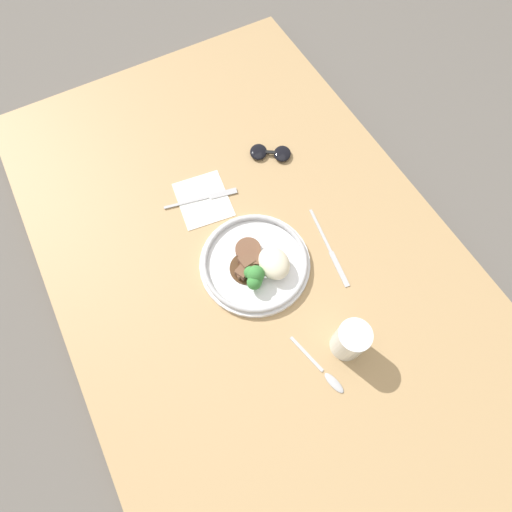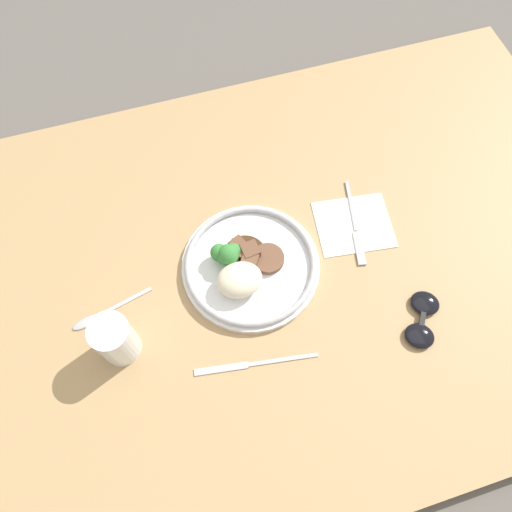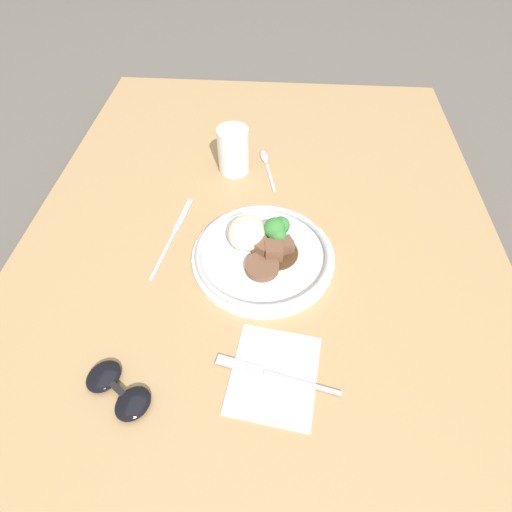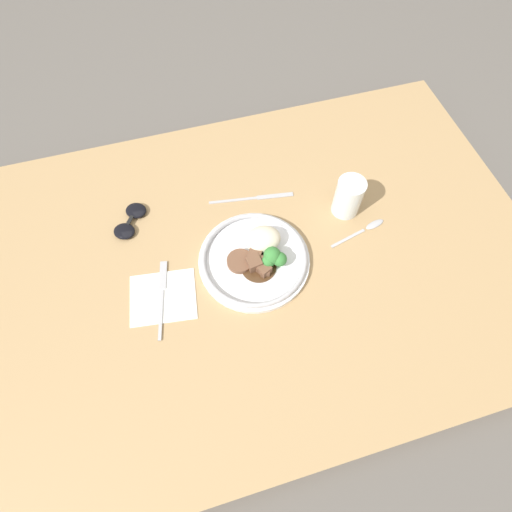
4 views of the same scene
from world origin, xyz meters
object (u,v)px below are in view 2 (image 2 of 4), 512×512
at_px(fork, 356,230).
at_px(knife, 252,364).
at_px(spoon, 96,317).
at_px(sunglasses, 422,319).
at_px(plate, 248,265).
at_px(juice_glass, 116,340).

distance_m(fork, knife, 0.33).
distance_m(fork, spoon, 0.51).
height_order(fork, knife, fork).
bearing_deg(fork, sunglasses, 24.24).
bearing_deg(plate, juice_glass, 17.51).
distance_m(plate, sunglasses, 0.33).
distance_m(plate, spoon, 0.29).
height_order(knife, spoon, spoon).
bearing_deg(plate, spoon, 2.18).
bearing_deg(spoon, plate, 168.66).
height_order(knife, sunglasses, sunglasses).
height_order(plate, spoon, plate).
bearing_deg(sunglasses, knife, 31.47).
bearing_deg(plate, knife, 75.40).
relative_size(fork, sunglasses, 1.55).
relative_size(plate, juice_glass, 2.53).
bearing_deg(sunglasses, juice_glass, 22.22).
distance_m(juice_glass, fork, 0.49).
height_order(fork, sunglasses, sunglasses).
bearing_deg(knife, plate, -95.98).
relative_size(fork, spoon, 1.22).
height_order(juice_glass, fork, juice_glass).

